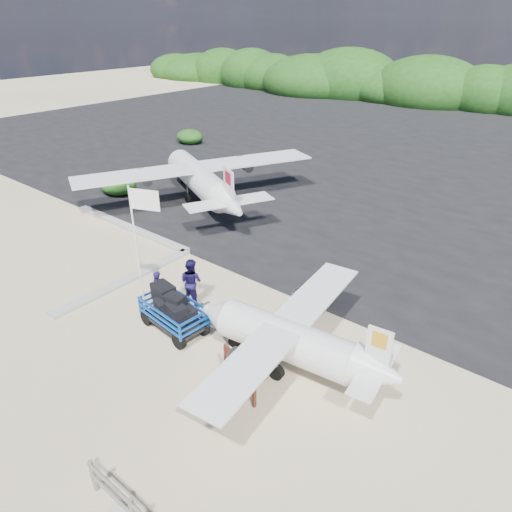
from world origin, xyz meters
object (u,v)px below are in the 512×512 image
at_px(baggage_cart, 175,329).
at_px(aircraft_small, 370,130).
at_px(signboard, 240,392).
at_px(crew_a, 159,289).
at_px(crew_b, 191,282).
at_px(flagpole, 147,321).

distance_m(baggage_cart, aircraft_small, 36.11).
xyz_separation_m(signboard, crew_a, (-5.49, 1.55, 0.79)).
bearing_deg(aircraft_small, baggage_cart, 98.90).
distance_m(crew_a, aircraft_small, 35.09).
xyz_separation_m(crew_a, aircraft_small, (-8.08, 34.14, -0.79)).
distance_m(crew_b, aircraft_small, 34.36).
bearing_deg(signboard, crew_a, 178.59).
relative_size(baggage_cart, flagpole, 0.51).
bearing_deg(flagpole, signboard, -6.10).
bearing_deg(signboard, flagpole, -171.78).
xyz_separation_m(baggage_cart, crew_a, (-1.58, 0.66, 0.79)).
distance_m(baggage_cart, flagpole, 1.27).
height_order(signboard, crew_a, crew_a).
height_order(crew_a, crew_b, crew_b).
bearing_deg(crew_b, crew_a, 43.40).
height_order(crew_a, aircraft_small, crew_a).
bearing_deg(baggage_cart, aircraft_small, 110.95).
relative_size(crew_b, aircraft_small, 0.27).
bearing_deg(aircraft_small, signboard, 104.19).
distance_m(signboard, crew_b, 5.39).
distance_m(crew_a, crew_b, 1.28).
relative_size(signboard, crew_b, 0.86).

